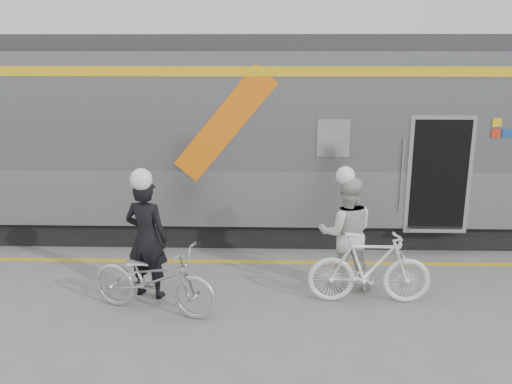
{
  "coord_description": "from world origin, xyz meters",
  "views": [
    {
      "loc": [
        0.66,
        -7.24,
        3.87
      ],
      "look_at": [
        0.41,
        1.6,
        1.5
      ],
      "focal_mm": 38.0,
      "sensor_mm": 36.0,
      "label": 1
    }
  ],
  "objects_px": {
    "man": "(147,238)",
    "bicycle_right": "(369,268)",
    "bicycle_left": "(153,279)",
    "woman": "(346,233)"
  },
  "relations": [
    {
      "from": "bicycle_left",
      "to": "woman",
      "type": "bearing_deg",
      "value": -55.45
    },
    {
      "from": "man",
      "to": "bicycle_left",
      "type": "height_order",
      "value": "man"
    },
    {
      "from": "man",
      "to": "woman",
      "type": "distance_m",
      "value": 3.2
    },
    {
      "from": "man",
      "to": "woman",
      "type": "xyz_separation_m",
      "value": [
        3.18,
        0.41,
        -0.02
      ]
    },
    {
      "from": "woman",
      "to": "bicycle_right",
      "type": "relative_size",
      "value": 0.99
    },
    {
      "from": "woman",
      "to": "bicycle_right",
      "type": "xyz_separation_m",
      "value": [
        0.3,
        -0.55,
        -0.37
      ]
    },
    {
      "from": "bicycle_left",
      "to": "bicycle_right",
      "type": "relative_size",
      "value": 1.07
    },
    {
      "from": "bicycle_right",
      "to": "woman",
      "type": "bearing_deg",
      "value": 29.2
    },
    {
      "from": "man",
      "to": "bicycle_left",
      "type": "xyz_separation_m",
      "value": [
        0.2,
        -0.55,
        -0.43
      ]
    },
    {
      "from": "man",
      "to": "bicycle_right",
      "type": "distance_m",
      "value": 3.5
    }
  ]
}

